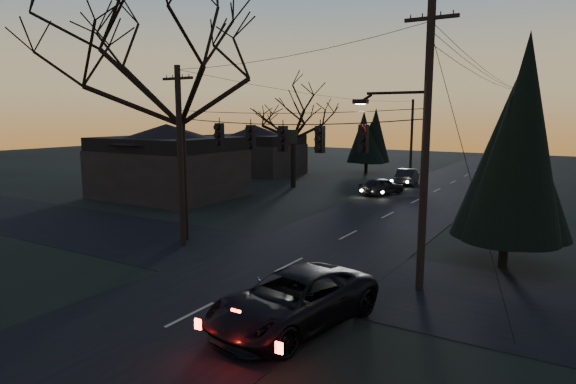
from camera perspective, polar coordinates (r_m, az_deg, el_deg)
The scene contains 17 objects.
ground_plane at distance 13.58m, azimuth -23.65°, elevation -18.95°, with size 160.00×160.00×0.00m, color black.
main_road at distance 29.16m, azimuth 10.40°, elevation -3.40°, with size 8.00×120.00×0.02m, color black.
cross_road at distance 20.43m, azimuth 0.15°, elevation -8.63°, with size 60.00×7.00×0.02m, color black.
utility_pole_right at distance 18.35m, azimuth 15.29°, elevation -11.06°, with size 5.00×0.30×10.00m, color black, non-canonical shape.
utility_pole_left at distance 23.97m, azimuth -12.29°, elevation -6.19°, with size 1.80×0.30×8.50m, color black, non-canonical shape.
utility_pole_far_r at distance 45.31m, azimuth 25.23°, elevation 0.28°, with size 1.80×0.30×8.50m, color black, non-canonical shape.
utility_pole_far_l at distance 55.40m, azimuth 14.28°, elevation 2.30°, with size 0.30×0.30×8.00m, color black, non-canonical shape.
span_signal_assembly at distance 19.61m, azimuth -0.45°, elevation 6.46°, with size 11.50×0.44×1.49m.
bare_tree_left at distance 24.31m, azimuth -12.80°, elevation 13.24°, with size 10.71×10.71×11.56m.
evergreen_right at distance 21.16m, azimuth 24.85°, elevation 4.06°, with size 4.82×4.82×8.17m.
bare_tree_dist at distance 41.86m, azimuth 0.63°, elevation 8.59°, with size 7.38×7.38×8.44m.
evergreen_dist at distance 53.23m, azimuth 9.31°, elevation 6.24°, with size 3.55×3.55×6.30m.
house_left_near at distance 38.15m, azimuth -14.08°, elevation 3.62°, with size 10.00×8.00×5.60m.
house_left_far at distance 52.32m, azimuth -3.85°, elevation 5.04°, with size 9.00×7.00×5.20m.
suv_near at distance 14.59m, azimuth 0.65°, elevation -12.70°, with size 2.66×5.76×1.60m, color black.
sedan_oncoming_a at distance 38.81m, azimuth 11.01°, elevation 0.67°, with size 1.62×4.03×1.37m, color black.
sedan_oncoming_b at distance 45.03m, azimuth 13.96°, elevation 1.76°, with size 1.55×4.43×1.46m, color black.
Camera 1 is at (10.08, -6.65, 6.20)m, focal length 30.00 mm.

